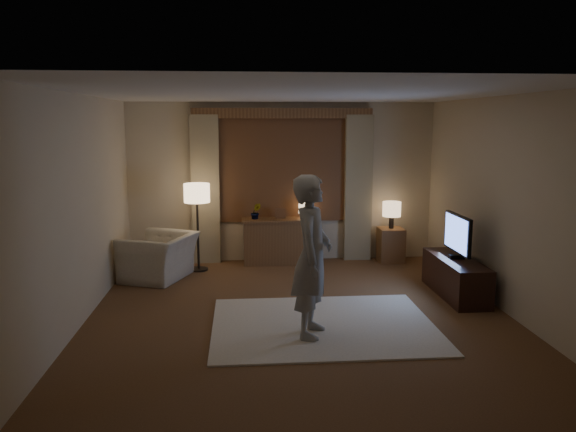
{
  "coord_description": "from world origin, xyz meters",
  "views": [
    {
      "loc": [
        -0.67,
        -6.41,
        2.29
      ],
      "look_at": [
        -0.08,
        0.6,
        1.1
      ],
      "focal_mm": 35.0,
      "sensor_mm": 36.0,
      "label": 1
    }
  ],
  "objects": [
    {
      "name": "room",
      "position": [
        0.0,
        0.5,
        1.33
      ],
      "size": [
        5.04,
        5.54,
        2.64
      ],
      "color": "brown",
      "rests_on": "ground"
    },
    {
      "name": "rug",
      "position": [
        0.23,
        -0.4,
        0.01
      ],
      "size": [
        2.5,
        2.0,
        0.02
      ],
      "primitive_type": "cube",
      "color": "beige",
      "rests_on": "floor"
    },
    {
      "name": "sideboard",
      "position": [
        -0.04,
        2.5,
        0.35
      ],
      "size": [
        1.2,
        0.4,
        0.7
      ],
      "primitive_type": "cube",
      "color": "brown",
      "rests_on": "floor"
    },
    {
      "name": "picture_frame",
      "position": [
        -0.04,
        2.5,
        0.8
      ],
      "size": [
        0.16,
        0.02,
        0.2
      ],
      "primitive_type": "cube",
      "color": "brown",
      "rests_on": "sideboard"
    },
    {
      "name": "plant",
      "position": [
        -0.44,
        2.5,
        0.85
      ],
      "size": [
        0.16,
        0.13,
        0.3
      ],
      "primitive_type": "imported",
      "color": "#999999",
      "rests_on": "sideboard"
    },
    {
      "name": "table_lamp_sideboard",
      "position": [
        0.36,
        2.5,
        0.9
      ],
      "size": [
        0.22,
        0.22,
        0.3
      ],
      "color": "black",
      "rests_on": "sideboard"
    },
    {
      "name": "floor_lamp",
      "position": [
        -1.35,
        2.17,
        1.14
      ],
      "size": [
        0.4,
        0.4,
        1.36
      ],
      "color": "black",
      "rests_on": "floor"
    },
    {
      "name": "armchair",
      "position": [
        -1.89,
        1.73,
        0.33
      ],
      "size": [
        1.18,
        1.26,
        0.66
      ],
      "primitive_type": "imported",
      "rotation": [
        0.0,
        0.0,
        -1.93
      ],
      "color": "beige",
      "rests_on": "floor"
    },
    {
      "name": "side_table",
      "position": [
        1.77,
        2.45,
        0.28
      ],
      "size": [
        0.4,
        0.4,
        0.56
      ],
      "primitive_type": "cube",
      "color": "brown",
      "rests_on": "floor"
    },
    {
      "name": "table_lamp_side",
      "position": [
        1.77,
        2.45,
        0.87
      ],
      "size": [
        0.3,
        0.3,
        0.44
      ],
      "color": "black",
      "rests_on": "side_table"
    },
    {
      "name": "tv_stand",
      "position": [
        2.15,
        0.58,
        0.25
      ],
      "size": [
        0.45,
        1.4,
        0.5
      ],
      "primitive_type": "cube",
      "color": "black",
      "rests_on": "floor"
    },
    {
      "name": "tv",
      "position": [
        2.15,
        0.58,
        0.83
      ],
      "size": [
        0.2,
        0.82,
        0.59
      ],
      "color": "black",
      "rests_on": "tv_stand"
    },
    {
      "name": "person",
      "position": [
        0.06,
        -0.69,
        0.88
      ],
      "size": [
        0.57,
        0.72,
        1.73
      ],
      "primitive_type": "imported",
      "rotation": [
        0.0,
        0.0,
        1.29
      ],
      "color": "#9A958E",
      "rests_on": "rug"
    }
  ]
}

